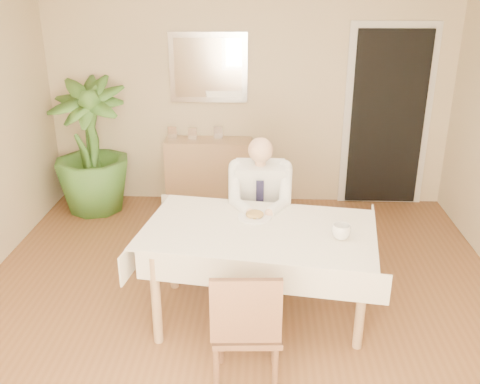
{
  "coord_description": "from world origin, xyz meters",
  "views": [
    {
      "loc": [
        0.17,
        -3.43,
        2.48
      ],
      "look_at": [
        0.0,
        0.35,
        0.95
      ],
      "focal_mm": 40.0,
      "sensor_mm": 36.0,
      "label": 1
    }
  ],
  "objects_px": {
    "dining_table": "(259,239)",
    "chair_far": "(260,211)",
    "potted_palm": "(90,147)",
    "seated_man": "(260,204)",
    "sideboard": "(209,172)",
    "chair_near": "(246,325)",
    "coffee_mug": "(341,232)"
  },
  "relations": [
    {
      "from": "seated_man",
      "to": "chair_far",
      "type": "bearing_deg",
      "value": 90.0
    },
    {
      "from": "seated_man",
      "to": "sideboard",
      "type": "height_order",
      "value": "seated_man"
    },
    {
      "from": "sideboard",
      "to": "potted_palm",
      "type": "height_order",
      "value": "potted_palm"
    },
    {
      "from": "coffee_mug",
      "to": "chair_near",
      "type": "bearing_deg",
      "value": -132.62
    },
    {
      "from": "dining_table",
      "to": "sideboard",
      "type": "distance_m",
      "value": 2.29
    },
    {
      "from": "dining_table",
      "to": "potted_palm",
      "type": "height_order",
      "value": "potted_palm"
    },
    {
      "from": "chair_near",
      "to": "seated_man",
      "type": "relative_size",
      "value": 0.72
    },
    {
      "from": "coffee_mug",
      "to": "potted_palm",
      "type": "distance_m",
      "value": 3.24
    },
    {
      "from": "seated_man",
      "to": "potted_palm",
      "type": "height_order",
      "value": "potted_palm"
    },
    {
      "from": "chair_far",
      "to": "coffee_mug",
      "type": "relative_size",
      "value": 6.68
    },
    {
      "from": "sideboard",
      "to": "chair_near",
      "type": "bearing_deg",
      "value": -79.34
    },
    {
      "from": "chair_far",
      "to": "potted_palm",
      "type": "relative_size",
      "value": 0.6
    },
    {
      "from": "seated_man",
      "to": "sideboard",
      "type": "bearing_deg",
      "value": 110.34
    },
    {
      "from": "chair_near",
      "to": "seated_man",
      "type": "height_order",
      "value": "seated_man"
    },
    {
      "from": "chair_far",
      "to": "sideboard",
      "type": "xyz_separation_m",
      "value": [
        -0.59,
        1.31,
        -0.12
      ]
    },
    {
      "from": "chair_far",
      "to": "chair_near",
      "type": "xyz_separation_m",
      "value": [
        -0.06,
        -1.72,
        -0.0
      ]
    },
    {
      "from": "seated_man",
      "to": "potted_palm",
      "type": "xyz_separation_m",
      "value": [
        -1.87,
        1.39,
        0.05
      ]
    },
    {
      "from": "potted_palm",
      "to": "chair_near",
      "type": "bearing_deg",
      "value": -57.32
    },
    {
      "from": "chair_far",
      "to": "seated_man",
      "type": "relative_size",
      "value": 0.72
    },
    {
      "from": "seated_man",
      "to": "potted_palm",
      "type": "bearing_deg",
      "value": 143.5
    },
    {
      "from": "dining_table",
      "to": "coffee_mug",
      "type": "distance_m",
      "value": 0.61
    },
    {
      "from": "chair_far",
      "to": "chair_near",
      "type": "bearing_deg",
      "value": -84.65
    },
    {
      "from": "dining_table",
      "to": "sideboard",
      "type": "height_order",
      "value": "sideboard"
    },
    {
      "from": "chair_far",
      "to": "potted_palm",
      "type": "height_order",
      "value": "potted_palm"
    },
    {
      "from": "chair_far",
      "to": "seated_man",
      "type": "bearing_deg",
      "value": -82.5
    },
    {
      "from": "coffee_mug",
      "to": "dining_table",
      "type": "bearing_deg",
      "value": 166.63
    },
    {
      "from": "dining_table",
      "to": "chair_far",
      "type": "relative_size",
      "value": 2.08
    },
    {
      "from": "chair_near",
      "to": "seated_man",
      "type": "xyz_separation_m",
      "value": [
        0.06,
        1.43,
        0.19
      ]
    },
    {
      "from": "chair_far",
      "to": "sideboard",
      "type": "bearing_deg",
      "value": 121.81
    },
    {
      "from": "chair_far",
      "to": "sideboard",
      "type": "height_order",
      "value": "chair_far"
    },
    {
      "from": "dining_table",
      "to": "chair_near",
      "type": "bearing_deg",
      "value": -85.91
    },
    {
      "from": "chair_far",
      "to": "coffee_mug",
      "type": "xyz_separation_m",
      "value": [
        0.58,
        -1.02,
        0.3
      ]
    }
  ]
}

